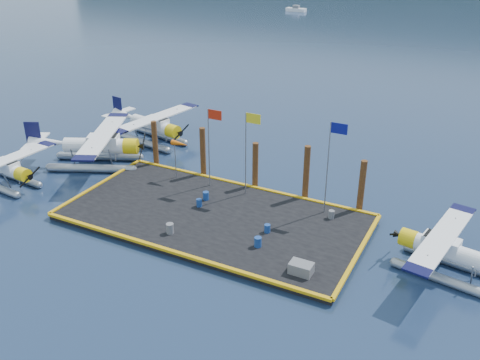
# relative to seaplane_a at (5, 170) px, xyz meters

# --- Properties ---
(ground) EXTENTS (4000.00, 4000.00, 0.00)m
(ground) POSITION_rel_seaplane_a_xyz_m (16.67, 2.64, -1.31)
(ground) COLOR #192A4B
(ground) RESTS_ON ground
(dock) EXTENTS (20.00, 10.00, 0.40)m
(dock) POSITION_rel_seaplane_a_xyz_m (16.67, 2.64, -1.11)
(dock) COLOR black
(dock) RESTS_ON ground
(dock_bumpers) EXTENTS (20.25, 10.25, 0.18)m
(dock_bumpers) POSITION_rel_seaplane_a_xyz_m (16.67, 2.64, -0.82)
(dock_bumpers) COLOR #D89F0C
(dock_bumpers) RESTS_ON dock
(seaplane_a) EXTENTS (7.69, 8.48, 3.00)m
(seaplane_a) POSITION_rel_seaplane_a_xyz_m (0.00, 0.00, 0.00)
(seaplane_a) COLOR #9499A1
(seaplane_a) RESTS_ON ground
(seaplane_b) EXTENTS (9.78, 10.27, 3.76)m
(seaplane_b) POSITION_rel_seaplane_a_xyz_m (3.93, 6.13, 0.33)
(seaplane_b) COLOR #9499A1
(seaplane_b) RESTS_ON ground
(seaplane_c) EXTENTS (8.89, 9.70, 3.43)m
(seaplane_c) POSITION_rel_seaplane_a_xyz_m (4.86, 12.45, 0.19)
(seaplane_c) COLOR #9499A1
(seaplane_c) RESTS_ON ground
(seaplane_d) EXTENTS (8.09, 8.86, 3.13)m
(seaplane_d) POSITION_rel_seaplane_a_xyz_m (31.40, 3.41, 0.06)
(seaplane_d) COLOR #9499A1
(seaplane_d) RESTS_ON ground
(drum_0) EXTENTS (0.39, 0.39, 0.55)m
(drum_0) POSITION_rel_seaplane_a_xyz_m (15.16, 3.25, -0.63)
(drum_0) COLOR navy
(drum_0) RESTS_ON dock
(drum_1) EXTENTS (0.45, 0.45, 0.63)m
(drum_1) POSITION_rel_seaplane_a_xyz_m (20.99, 0.50, -0.59)
(drum_1) COLOR navy
(drum_1) RESTS_ON dock
(drum_2) EXTENTS (0.39, 0.39, 0.55)m
(drum_2) POSITION_rel_seaplane_a_xyz_m (20.81, 2.28, -0.63)
(drum_2) COLOR navy
(drum_2) RESTS_ON dock
(drum_3) EXTENTS (0.48, 0.48, 0.68)m
(drum_3) POSITION_rel_seaplane_a_xyz_m (15.36, -0.64, -0.57)
(drum_3) COLOR slate
(drum_3) RESTS_ON dock
(drum_4) EXTENTS (0.40, 0.40, 0.57)m
(drum_4) POSITION_rel_seaplane_a_xyz_m (23.87, 5.86, -0.62)
(drum_4) COLOR slate
(drum_4) RESTS_ON dock
(drum_5) EXTENTS (0.43, 0.43, 0.60)m
(drum_5) POSITION_rel_seaplane_a_xyz_m (15.07, 4.33, -0.61)
(drum_5) COLOR navy
(drum_5) RESTS_ON dock
(crate) EXTENTS (1.31, 0.87, 0.65)m
(crate) POSITION_rel_seaplane_a_xyz_m (24.33, -0.86, -0.58)
(crate) COLOR slate
(crate) RESTS_ON dock
(flagpole_red) EXTENTS (1.14, 0.08, 6.00)m
(flagpole_red) POSITION_rel_seaplane_a_xyz_m (14.38, 6.44, 3.09)
(flagpole_red) COLOR gray
(flagpole_red) RESTS_ON dock
(flagpole_yellow) EXTENTS (1.14, 0.08, 6.20)m
(flagpole_yellow) POSITION_rel_seaplane_a_xyz_m (17.37, 6.44, 3.20)
(flagpole_yellow) COLOR gray
(flagpole_yellow) RESTS_ON dock
(flagpole_blue) EXTENTS (1.14, 0.08, 6.50)m
(flagpole_blue) POSITION_rel_seaplane_a_xyz_m (23.36, 6.44, 3.38)
(flagpole_blue) COLOR gray
(flagpole_blue) RESTS_ON dock
(windsock) EXTENTS (1.40, 0.44, 3.12)m
(windsock) POSITION_rel_seaplane_a_xyz_m (11.64, 6.44, 1.92)
(windsock) COLOR gray
(windsock) RESTS_ON dock
(piling_0) EXTENTS (0.44, 0.44, 4.00)m
(piling_0) POSITION_rel_seaplane_a_xyz_m (8.17, 8.04, 0.69)
(piling_0) COLOR #3F1F12
(piling_0) RESTS_ON ground
(piling_1) EXTENTS (0.44, 0.44, 4.20)m
(piling_1) POSITION_rel_seaplane_a_xyz_m (12.67, 8.04, 0.79)
(piling_1) COLOR #3F1F12
(piling_1) RESTS_ON ground
(piling_2) EXTENTS (0.44, 0.44, 3.80)m
(piling_2) POSITION_rel_seaplane_a_xyz_m (17.17, 8.04, 0.59)
(piling_2) COLOR #3F1F12
(piling_2) RESTS_ON ground
(piling_3) EXTENTS (0.44, 0.44, 4.30)m
(piling_3) POSITION_rel_seaplane_a_xyz_m (21.17, 8.04, 0.84)
(piling_3) COLOR #3F1F12
(piling_3) RESTS_ON ground
(piling_4) EXTENTS (0.44, 0.44, 4.00)m
(piling_4) POSITION_rel_seaplane_a_xyz_m (25.17, 8.04, 0.69)
(piling_4) COLOR #3F1F12
(piling_4) RESTS_ON ground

